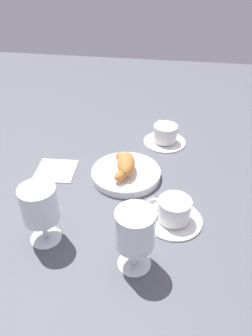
{
  "coord_description": "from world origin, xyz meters",
  "views": [
    {
      "loc": [
        -0.69,
        -0.1,
        0.53
      ],
      "look_at": [
        0.01,
        0.01,
        0.03
      ],
      "focal_mm": 34.07,
      "sensor_mm": 36.0,
      "label": 1
    }
  ],
  "objects_px": {
    "coffee_cup_near": "(165,135)",
    "folded_napkin": "(56,169)",
    "pastry_plate": "(126,173)",
    "croissant_large": "(125,164)",
    "juice_glass_left": "(135,232)",
    "juice_glass_right": "(40,206)",
    "coffee_cup_far": "(173,212)"
  },
  "relations": [
    {
      "from": "pastry_plate",
      "to": "coffee_cup_far",
      "type": "relative_size",
      "value": 1.41
    },
    {
      "from": "juice_glass_right",
      "to": "coffee_cup_far",
      "type": "bearing_deg",
      "value": -69.6
    },
    {
      "from": "juice_glass_right",
      "to": "pastry_plate",
      "type": "bearing_deg",
      "value": -28.6
    },
    {
      "from": "coffee_cup_far",
      "to": "juice_glass_left",
      "type": "height_order",
      "value": "juice_glass_left"
    },
    {
      "from": "pastry_plate",
      "to": "croissant_large",
      "type": "xyz_separation_m",
      "value": [
        -0.0,
        0.0,
        0.03
      ]
    },
    {
      "from": "coffee_cup_near",
      "to": "folded_napkin",
      "type": "height_order",
      "value": "coffee_cup_near"
    },
    {
      "from": "folded_napkin",
      "to": "coffee_cup_near",
      "type": "bearing_deg",
      "value": -54.93
    },
    {
      "from": "croissant_large",
      "to": "coffee_cup_near",
      "type": "height_order",
      "value": "croissant_large"
    },
    {
      "from": "pastry_plate",
      "to": "juice_glass_right",
      "type": "relative_size",
      "value": 1.37
    },
    {
      "from": "juice_glass_left",
      "to": "juice_glass_right",
      "type": "bearing_deg",
      "value": 79.86
    },
    {
      "from": "coffee_cup_near",
      "to": "folded_napkin",
      "type": "xyz_separation_m",
      "value": [
        -0.21,
        0.3,
        -0.02
      ]
    },
    {
      "from": "pastry_plate",
      "to": "juice_glass_left",
      "type": "xyz_separation_m",
      "value": [
        -0.29,
        -0.06,
        0.08
      ]
    },
    {
      "from": "croissant_large",
      "to": "juice_glass_left",
      "type": "height_order",
      "value": "juice_glass_left"
    },
    {
      "from": "croissant_large",
      "to": "coffee_cup_far",
      "type": "bearing_deg",
      "value": -137.01
    },
    {
      "from": "juice_glass_left",
      "to": "juice_glass_right",
      "type": "distance_m",
      "value": 0.2
    },
    {
      "from": "pastry_plate",
      "to": "coffee_cup_near",
      "type": "relative_size",
      "value": 1.41
    },
    {
      "from": "folded_napkin",
      "to": "pastry_plate",
      "type": "bearing_deg",
      "value": -89.57
    },
    {
      "from": "croissant_large",
      "to": "folded_napkin",
      "type": "distance_m",
      "value": 0.2
    },
    {
      "from": "coffee_cup_far",
      "to": "juice_glass_left",
      "type": "bearing_deg",
      "value": 152.76
    },
    {
      "from": "pastry_plate",
      "to": "croissant_large",
      "type": "distance_m",
      "value": 0.03
    },
    {
      "from": "coffee_cup_near",
      "to": "folded_napkin",
      "type": "bearing_deg",
      "value": 125.07
    },
    {
      "from": "coffee_cup_near",
      "to": "juice_glass_left",
      "type": "xyz_separation_m",
      "value": [
        -0.49,
        0.03,
        0.07
      ]
    },
    {
      "from": "pastry_plate",
      "to": "juice_glass_left",
      "type": "distance_m",
      "value": 0.3
    },
    {
      "from": "coffee_cup_near",
      "to": "coffee_cup_far",
      "type": "height_order",
      "value": "same"
    },
    {
      "from": "juice_glass_left",
      "to": "folded_napkin",
      "type": "relative_size",
      "value": 1.27
    },
    {
      "from": "juice_glass_right",
      "to": "croissant_large",
      "type": "bearing_deg",
      "value": -28.08
    },
    {
      "from": "juice_glass_right",
      "to": "folded_napkin",
      "type": "height_order",
      "value": "juice_glass_right"
    },
    {
      "from": "coffee_cup_near",
      "to": "pastry_plate",
      "type": "bearing_deg",
      "value": 155.72
    },
    {
      "from": "coffee_cup_far",
      "to": "folded_napkin",
      "type": "distance_m",
      "value": 0.37
    },
    {
      "from": "croissant_large",
      "to": "juice_glass_right",
      "type": "distance_m",
      "value": 0.29
    },
    {
      "from": "pastry_plate",
      "to": "folded_napkin",
      "type": "relative_size",
      "value": 1.75
    },
    {
      "from": "croissant_large",
      "to": "coffee_cup_near",
      "type": "xyz_separation_m",
      "value": [
        0.21,
        -0.1,
        -0.02
      ]
    }
  ]
}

